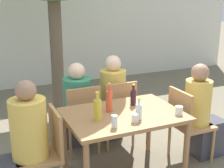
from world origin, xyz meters
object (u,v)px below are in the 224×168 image
(oil_cruet_0, at_px, (98,109))
(drinking_glass_2, at_px, (179,110))
(patio_chair_2, at_px, (82,115))
(wine_bottle_3, at_px, (133,97))
(patio_chair_0, at_px, (46,148))
(patio_chair_1, at_px, (187,121))
(water_bottle_2, at_px, (139,111))
(drinking_glass_0, at_px, (114,121))
(person_seated_2, at_px, (76,109))
(drinking_glass_1, at_px, (135,118))
(patio_chair_3, at_px, (117,109))
(soda_bottle_1, at_px, (109,101))
(person_seated_1, at_px, (202,116))
(person_seated_3, at_px, (110,102))
(dining_table_front, at_px, (123,121))
(person_seated_0, at_px, (22,150))

(oil_cruet_0, relative_size, drinking_glass_2, 3.34)
(patio_chair_2, relative_size, wine_bottle_3, 3.67)
(patio_chair_0, bearing_deg, drinking_glass_2, 78.86)
(wine_bottle_3, bearing_deg, patio_chair_0, -170.18)
(patio_chair_1, bearing_deg, water_bottle_2, 104.98)
(drinking_glass_0, bearing_deg, water_bottle_2, 15.98)
(oil_cruet_0, distance_m, wine_bottle_3, 0.60)
(person_seated_2, xyz_separation_m, drinking_glass_2, (0.78, -1.20, 0.28))
(drinking_glass_1, bearing_deg, wine_bottle_3, 64.58)
(patio_chair_3, relative_size, person_seated_2, 0.78)
(oil_cruet_0, distance_m, drinking_glass_1, 0.39)
(person_seated_2, xyz_separation_m, drinking_glass_0, (0.01, -1.23, 0.30))
(patio_chair_0, height_order, person_seated_2, person_seated_2)
(patio_chair_1, bearing_deg, patio_chair_2, 58.39)
(soda_bottle_1, bearing_deg, patio_chair_3, 57.26)
(person_seated_1, bearing_deg, soda_bottle_1, 85.02)
(patio_chair_2, bearing_deg, patio_chair_0, 48.32)
(person_seated_1, bearing_deg, drinking_glass_0, 102.66)
(water_bottle_2, bearing_deg, oil_cruet_0, 159.65)
(patio_chair_0, distance_m, person_seated_3, 1.45)
(drinking_glass_0, bearing_deg, person_seated_1, 12.66)
(water_bottle_2, bearing_deg, drinking_glass_0, -164.02)
(drinking_glass_1, height_order, drinking_glass_2, drinking_glass_2)
(patio_chair_0, xyz_separation_m, person_seated_1, (1.97, -0.00, 0.02))
(oil_cruet_0, bearing_deg, drinking_glass_0, -71.28)
(patio_chair_1, distance_m, person_seated_3, 1.11)
(dining_table_front, height_order, wine_bottle_3, wine_bottle_3)
(patio_chair_3, distance_m, drinking_glass_0, 1.15)
(patio_chair_0, xyz_separation_m, soda_bottle_1, (0.74, 0.11, 0.37))
(person_seated_1, relative_size, drinking_glass_0, 9.68)
(patio_chair_1, relative_size, drinking_glass_1, 10.26)
(person_seated_3, bearing_deg, patio_chair_2, 24.88)
(patio_chair_3, xyz_separation_m, person_seated_1, (0.85, -0.69, 0.02))
(person_seated_0, distance_m, person_seated_1, 2.20)
(person_seated_1, distance_m, water_bottle_2, 1.09)
(dining_table_front, relative_size, drinking_glass_1, 13.98)
(person_seated_0, distance_m, soda_bottle_1, 1.03)
(patio_chair_2, bearing_deg, water_bottle_2, 110.00)
(patio_chair_3, distance_m, person_seated_2, 0.56)
(wine_bottle_3, relative_size, drinking_glass_0, 1.99)
(patio_chair_2, height_order, drinking_glass_2, patio_chair_2)
(patio_chair_0, bearing_deg, person_seated_1, 90.00)
(soda_bottle_1, xyz_separation_m, drinking_glass_1, (0.12, -0.38, -0.08))
(patio_chair_2, distance_m, water_bottle_2, 1.01)
(patio_chair_2, height_order, drinking_glass_1, patio_chair_2)
(person_seated_3, relative_size, wine_bottle_3, 4.90)
(patio_chair_1, height_order, person_seated_3, person_seated_3)
(patio_chair_2, bearing_deg, patio_chair_3, -180.00)
(dining_table_front, xyz_separation_m, patio_chair_3, (0.25, 0.69, -0.15))
(patio_chair_2, xyz_separation_m, drinking_glass_2, (0.78, -0.96, 0.29))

